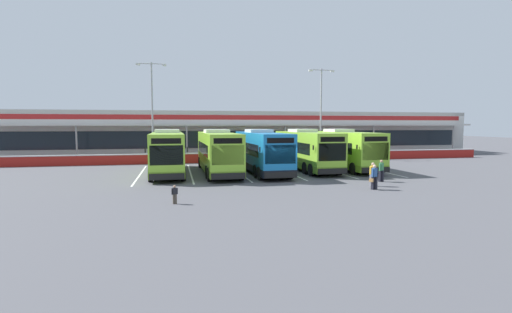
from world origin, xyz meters
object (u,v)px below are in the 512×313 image
(lamp_post_west, at_px, (152,106))
(coach_bus_rightmost, at_px, (342,150))
(coach_bus_centre, at_px, (261,152))
(pedestrian_child, at_px, (175,194))
(pedestrian_with_handbag, at_px, (374,176))
(pedestrian_near_bin, at_px, (381,170))
(pedestrian_in_dark_coat, at_px, (373,173))
(coach_bus_left_centre, at_px, (218,153))
(lamp_post_centre, at_px, (321,108))
(coach_bus_leftmost, at_px, (168,153))
(coach_bus_right_centre, at_px, (306,150))

(lamp_post_west, bearing_deg, coach_bus_rightmost, -28.12)
(coach_bus_centre, xyz_separation_m, pedestrian_child, (-7.46, -12.09, -1.24))
(coach_bus_centre, xyz_separation_m, coach_bus_rightmost, (8.32, 1.31, 0.00))
(coach_bus_rightmost, xyz_separation_m, pedestrian_with_handbag, (-3.17, -11.55, -0.93))
(pedestrian_child, distance_m, pedestrian_near_bin, 15.62)
(pedestrian_near_bin, bearing_deg, pedestrian_in_dark_coat, -133.90)
(coach_bus_left_centre, bearing_deg, coach_bus_centre, -2.56)
(coach_bus_left_centre, xyz_separation_m, lamp_post_centre, (13.97, 11.38, 4.50))
(pedestrian_with_handbag, distance_m, lamp_post_centre, 23.01)
(coach_bus_centre, distance_m, coach_bus_rightmost, 8.43)
(pedestrian_with_handbag, xyz_separation_m, lamp_post_west, (-15.00, 21.26, 5.43))
(pedestrian_child, xyz_separation_m, pedestrian_near_bin, (14.86, 4.80, 0.33))
(coach_bus_leftmost, height_order, lamp_post_centre, lamp_post_centre)
(coach_bus_leftmost, bearing_deg, lamp_post_centre, 30.48)
(coach_bus_leftmost, relative_size, pedestrian_near_bin, 7.52)
(lamp_post_west, bearing_deg, pedestrian_in_dark_coat, -52.04)
(pedestrian_near_bin, distance_m, lamp_post_west, 25.73)
(coach_bus_left_centre, relative_size, lamp_post_west, 1.11)
(pedestrian_in_dark_coat, height_order, pedestrian_child, pedestrian_in_dark_coat)
(pedestrian_child, bearing_deg, pedestrian_in_dark_coat, 13.19)
(coach_bus_left_centre, relative_size, pedestrian_in_dark_coat, 7.52)
(coach_bus_leftmost, height_order, pedestrian_near_bin, coach_bus_leftmost)
(pedestrian_child, bearing_deg, coach_bus_left_centre, 73.42)
(pedestrian_child, bearing_deg, lamp_post_centre, 53.29)
(coach_bus_left_centre, relative_size, pedestrian_child, 12.12)
(coach_bus_left_centre, distance_m, coach_bus_right_centre, 8.46)
(lamp_post_centre, bearing_deg, lamp_post_west, -178.48)
(coach_bus_centre, distance_m, pedestrian_with_handbag, 11.51)
(coach_bus_right_centre, bearing_deg, pedestrian_with_handbag, -87.12)
(pedestrian_with_handbag, height_order, lamp_post_west, lamp_post_west)
(coach_bus_right_centre, height_order, pedestrian_in_dark_coat, coach_bus_right_centre)
(pedestrian_near_bin, bearing_deg, coach_bus_right_centre, 108.32)
(pedestrian_near_bin, relative_size, lamp_post_centre, 0.15)
(coach_bus_rightmost, height_order, lamp_post_west, lamp_post_west)
(coach_bus_left_centre, distance_m, pedestrian_with_handbag, 13.77)
(coach_bus_right_centre, bearing_deg, coach_bus_leftmost, -178.03)
(coach_bus_leftmost, distance_m, lamp_post_centre, 21.63)
(lamp_post_west, bearing_deg, coach_bus_centre, -48.22)
(lamp_post_west, bearing_deg, pedestrian_near_bin, -46.69)
(coach_bus_left_centre, relative_size, pedestrian_near_bin, 7.52)
(coach_bus_centre, xyz_separation_m, lamp_post_centre, (10.16, 11.55, 4.50))
(pedestrian_near_bin, bearing_deg, coach_bus_leftmost, 152.37)
(pedestrian_near_bin, relative_size, lamp_post_west, 0.15)
(pedestrian_in_dark_coat, distance_m, lamp_post_centre, 21.69)
(coach_bus_rightmost, bearing_deg, coach_bus_leftmost, -178.29)
(pedestrian_in_dark_coat, relative_size, lamp_post_centre, 0.15)
(coach_bus_leftmost, distance_m, lamp_post_west, 11.29)
(coach_bus_leftmost, relative_size, lamp_post_west, 1.11)
(coach_bus_leftmost, height_order, coach_bus_centre, same)
(coach_bus_right_centre, xyz_separation_m, lamp_post_west, (-14.42, 9.76, 4.50))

